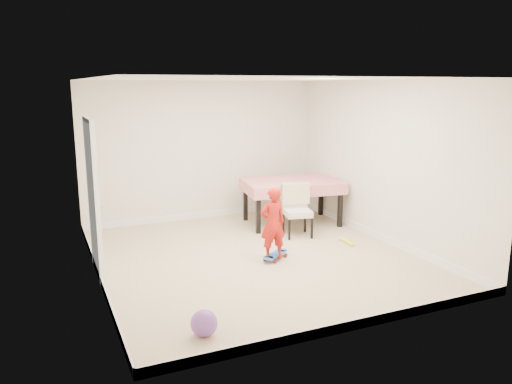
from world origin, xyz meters
name	(u,v)px	position (x,y,z in m)	size (l,w,h in m)	color
ground	(255,257)	(0.00, 0.00, 0.00)	(5.00, 5.00, 0.00)	tan
ceiling	(255,81)	(0.00, 0.00, 2.58)	(4.50, 5.00, 0.04)	white
wall_back	(202,151)	(0.00, 2.48, 1.30)	(4.50, 0.04, 2.60)	silver
wall_front	(355,210)	(0.00, -2.48, 1.30)	(4.50, 0.04, 2.60)	silver
wall_left	(94,184)	(-2.23, 0.00, 1.30)	(0.04, 5.00, 2.60)	silver
wall_right	(381,162)	(2.23, 0.00, 1.30)	(0.04, 5.00, 2.60)	silver
door	(93,200)	(-2.22, 0.30, 1.02)	(0.10, 0.94, 2.11)	white
baseboard_back	(204,215)	(0.00, 2.49, 0.06)	(4.50, 0.02, 0.12)	white
baseboard_front	(351,325)	(0.00, -2.49, 0.06)	(4.50, 0.02, 0.12)	white
baseboard_left	(100,276)	(-2.24, 0.00, 0.06)	(0.02, 5.00, 0.12)	white
baseboard_right	(378,235)	(2.24, 0.00, 0.06)	(0.02, 5.00, 0.12)	white
dining_table	(292,202)	(1.37, 1.44, 0.41)	(1.73, 1.09, 0.82)	red
dining_chair	(298,211)	(1.09, 0.70, 0.44)	(0.49, 0.57, 0.89)	silver
skateboard	(275,256)	(0.24, -0.20, 0.04)	(0.56, 0.21, 0.08)	blue
child	(273,226)	(0.17, -0.24, 0.53)	(0.39, 0.26, 1.07)	red
balloon	(204,323)	(-1.44, -1.97, 0.14)	(0.28, 0.28, 0.28)	purple
foam_toy	(347,242)	(1.63, 0.01, 0.03)	(0.06, 0.06, 0.40)	yellow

